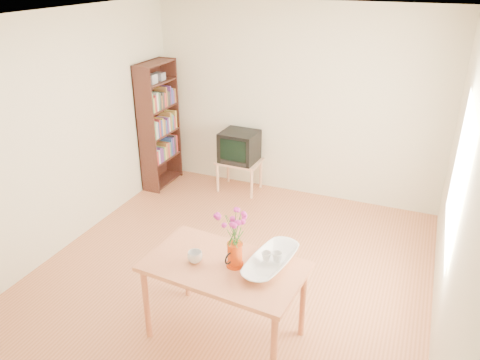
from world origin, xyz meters
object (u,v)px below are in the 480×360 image
at_px(table, 224,274).
at_px(bowl, 271,243).
at_px(mug, 195,257).
at_px(television, 240,146).
at_px(pitcher, 235,256).

xyz_separation_m(table, bowl, (0.35, 0.15, 0.30)).
distance_m(mug, television, 2.93).
distance_m(table, pitcher, 0.21).
relative_size(pitcher, bowl, 0.49).
distance_m(mug, bowl, 0.65).
bearing_deg(television, pitcher, -66.23).
distance_m(bowl, television, 2.96).
bearing_deg(television, table, -67.97).
xyz_separation_m(table, mug, (-0.24, -0.06, 0.14)).
height_order(table, pitcher, pitcher).
xyz_separation_m(pitcher, bowl, (0.27, 0.13, 0.11)).
xyz_separation_m(pitcher, mug, (-0.33, -0.08, -0.05)).
relative_size(pitcher, television, 0.43).
xyz_separation_m(table, television, (-1.01, 2.77, 0.02)).
xyz_separation_m(bowl, television, (-1.36, 2.62, -0.28)).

